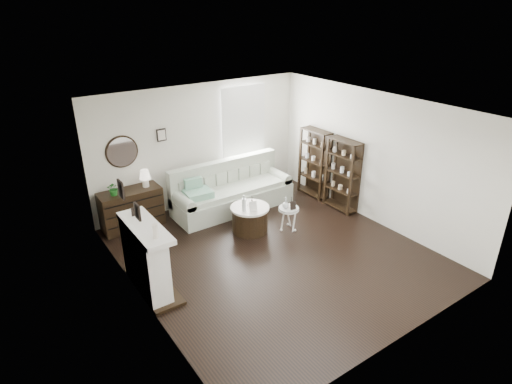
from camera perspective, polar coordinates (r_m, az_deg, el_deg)
room at (r=9.81m, az=-3.53°, el=8.29°), size 5.50×5.50×5.50m
fireplace at (r=7.05m, az=-14.40°, el=-8.85°), size 0.50×1.40×1.84m
shelf_unit_far at (r=10.10m, az=7.81°, el=3.85°), size 0.30×0.80×1.60m
shelf_unit_near at (r=9.51m, az=11.43°, el=2.24°), size 0.30×0.80×1.60m
sofa at (r=9.56m, az=-3.36°, el=-0.14°), size 2.69×0.93×1.05m
quilt at (r=8.96m, az=-7.73°, el=-0.25°), size 0.58×0.49×0.14m
suitcase at (r=10.28m, az=1.98°, el=0.80°), size 0.62×0.36×0.39m
dresser at (r=9.07m, az=-16.27°, el=-2.16°), size 1.22×0.52×0.82m
table_lamp at (r=8.93m, az=-14.57°, el=1.78°), size 0.24×0.24×0.36m
potted_plant at (r=8.72m, az=-18.45°, el=0.44°), size 0.29×0.27×0.28m
drum_table at (r=8.61m, az=-0.81°, el=-3.58°), size 0.78×0.78×0.54m
pedestal_table at (r=8.60m, az=4.39°, el=-2.33°), size 0.41×0.41×0.50m
eiffel_drum at (r=8.53m, az=-0.55°, el=-1.17°), size 0.11×0.11×0.18m
bottle_drum at (r=8.25m, az=-1.61°, el=-1.53°), size 0.08×0.08×0.33m
card_frame_drum at (r=8.27m, az=-0.38°, el=-1.94°), size 0.16×0.08×0.21m
eiffel_ped at (r=8.60m, az=4.72°, el=-1.34°), size 0.11×0.11×0.18m
flask_ped at (r=8.50m, az=3.97°, el=-1.43°), size 0.13×0.13×0.24m
card_frame_ped at (r=8.48m, az=4.96°, el=-1.82°), size 0.13×0.07×0.16m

